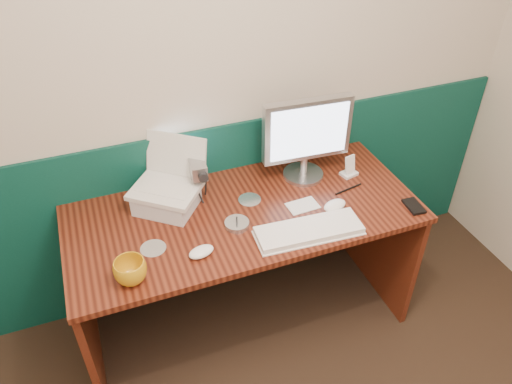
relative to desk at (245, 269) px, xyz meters
name	(u,v)px	position (x,y,z in m)	size (l,w,h in m)	color
back_wall	(185,82)	(-0.14, 0.37, 0.88)	(3.50, 0.04, 2.50)	beige
wainscot	(198,214)	(-0.14, 0.36, 0.12)	(3.48, 0.02, 1.00)	#08362F
desk	(245,269)	(0.00, 0.00, 0.00)	(1.60, 0.70, 0.75)	#341009
laptop_riser	(167,200)	(-0.32, 0.16, 0.42)	(0.25, 0.21, 0.09)	silver
laptop	(163,170)	(-0.32, 0.16, 0.58)	(0.29, 0.22, 0.24)	silver
monitor	(306,139)	(0.37, 0.16, 0.59)	(0.43, 0.12, 0.43)	#AEAFB3
keyboard	(309,231)	(0.21, -0.24, 0.39)	(0.46, 0.15, 0.03)	white
mouse_right	(335,205)	(0.39, -0.13, 0.39)	(0.12, 0.07, 0.04)	white
mouse_left	(201,252)	(-0.26, -0.20, 0.39)	(0.11, 0.07, 0.04)	white
mug	(130,271)	(-0.55, -0.24, 0.43)	(0.13, 0.13, 0.10)	#C58E12
camcorder	(199,183)	(-0.16, 0.17, 0.47)	(0.08, 0.12, 0.19)	#A1A2A6
cd_spindle	(237,224)	(-0.06, -0.08, 0.39)	(0.11, 0.11, 0.02)	#B2BAC3
cd_loose_a	(153,248)	(-0.44, -0.09, 0.38)	(0.11, 0.11, 0.00)	silver
cd_loose_b	(250,199)	(0.05, 0.08, 0.38)	(0.11, 0.11, 0.00)	silver
pen	(349,189)	(0.53, -0.02, 0.38)	(0.01, 0.01, 0.16)	black
papers	(303,206)	(0.27, -0.06, 0.38)	(0.14, 0.10, 0.00)	silver
dock	(349,174)	(0.59, 0.09, 0.38)	(0.08, 0.06, 0.01)	white
music_player	(350,165)	(0.59, 0.09, 0.44)	(0.05, 0.01, 0.09)	white
pda	(414,206)	(0.74, -0.25, 0.38)	(0.07, 0.11, 0.01)	black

